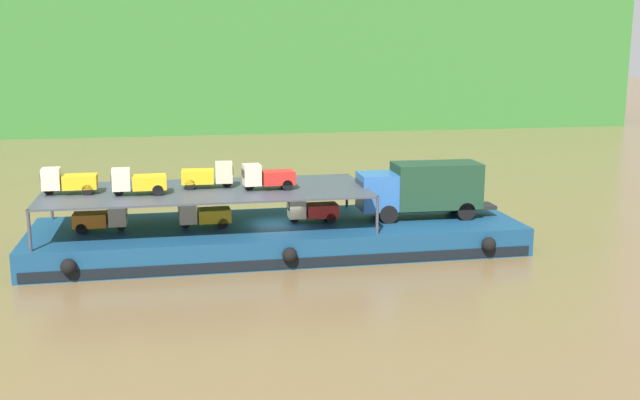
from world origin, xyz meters
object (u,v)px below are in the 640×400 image
(mini_truck_upper_mid, at_px, (138,181))
(mini_truck_upper_fore, at_px, (208,175))
(mini_truck_upper_stern, at_px, (69,181))
(cargo_barge, at_px, (278,237))
(mini_truck_lower_stern, at_px, (101,218))
(covered_lorry, at_px, (423,188))
(mini_truck_upper_bow, at_px, (267,177))
(mini_truck_lower_aft, at_px, (204,215))
(mini_truck_lower_mid, at_px, (312,210))

(mini_truck_upper_mid, relative_size, mini_truck_upper_fore, 0.99)
(mini_truck_upper_stern, height_order, mini_truck_upper_mid, same)
(cargo_barge, bearing_deg, mini_truck_lower_stern, 179.68)
(mini_truck_upper_stern, bearing_deg, covered_lorry, -1.22)
(mini_truck_upper_stern, relative_size, mini_truck_upper_fore, 0.99)
(cargo_barge, distance_m, mini_truck_upper_mid, 8.10)
(covered_lorry, bearing_deg, mini_truck_upper_bow, -177.90)
(mini_truck_lower_aft, bearing_deg, cargo_barge, 1.71)
(mini_truck_upper_mid, bearing_deg, mini_truck_upper_stern, 166.24)
(mini_truck_lower_mid, relative_size, mini_truck_upper_fore, 0.98)
(mini_truck_lower_aft, bearing_deg, mini_truck_lower_stern, 178.14)
(cargo_barge, distance_m, mini_truck_lower_mid, 2.36)
(mini_truck_lower_stern, relative_size, mini_truck_upper_stern, 1.00)
(cargo_barge, height_order, covered_lorry, covered_lorry)
(mini_truck_lower_mid, height_order, mini_truck_upper_fore, mini_truck_upper_fore)
(cargo_barge, xyz_separation_m, mini_truck_lower_mid, (1.87, -0.01, 1.44))
(mini_truck_upper_mid, xyz_separation_m, mini_truck_upper_fore, (3.63, 1.24, 0.00))
(mini_truck_lower_stern, xyz_separation_m, mini_truck_lower_mid, (11.15, -0.06, 0.00))
(mini_truck_upper_fore, bearing_deg, cargo_barge, -9.20)
(mini_truck_upper_bow, bearing_deg, mini_truck_upper_mid, -178.81)
(mini_truck_lower_mid, bearing_deg, mini_truck_upper_stern, 178.98)
(cargo_barge, bearing_deg, mini_truck_lower_aft, -178.29)
(mini_truck_lower_stern, height_order, mini_truck_upper_stern, mini_truck_upper_stern)
(mini_truck_upper_stern, bearing_deg, mini_truck_upper_bow, -4.05)
(mini_truck_upper_mid, bearing_deg, mini_truck_upper_bow, 1.19)
(mini_truck_lower_mid, relative_size, mini_truck_upper_mid, 0.99)
(mini_truck_lower_stern, bearing_deg, mini_truck_lower_aft, -1.86)
(cargo_barge, relative_size, mini_truck_upper_stern, 9.53)
(covered_lorry, height_order, mini_truck_upper_mid, mini_truck_upper_mid)
(mini_truck_lower_aft, height_order, mini_truck_upper_mid, mini_truck_upper_mid)
(cargo_barge, xyz_separation_m, mini_truck_lower_stern, (-9.29, 0.05, 1.44))
(mini_truck_lower_stern, height_order, mini_truck_upper_fore, mini_truck_upper_fore)
(mini_truck_lower_aft, distance_m, mini_truck_lower_mid, 5.88)
(covered_lorry, height_order, mini_truck_upper_fore, mini_truck_upper_fore)
(mini_truck_upper_fore, height_order, mini_truck_upper_bow, same)
(mini_truck_lower_aft, xyz_separation_m, mini_truck_lower_mid, (5.88, 0.11, 0.00))
(mini_truck_upper_stern, bearing_deg, mini_truck_upper_mid, -13.76)
(covered_lorry, distance_m, mini_truck_lower_stern, 17.47)
(cargo_barge, relative_size, mini_truck_lower_stern, 9.50)
(mini_truck_lower_stern, distance_m, mini_truck_upper_stern, 2.52)
(mini_truck_upper_mid, bearing_deg, mini_truck_lower_mid, 3.97)
(mini_truck_lower_aft, relative_size, mini_truck_upper_bow, 1.00)
(covered_lorry, xyz_separation_m, mini_truck_upper_fore, (-11.82, 0.78, 1.00))
(mini_truck_upper_bow, bearing_deg, mini_truck_lower_aft, 173.52)
(mini_truck_upper_fore, bearing_deg, mini_truck_lower_mid, -6.22)
(mini_truck_upper_mid, bearing_deg, mini_truck_upper_fore, 18.84)
(cargo_barge, relative_size, mini_truck_lower_aft, 9.44)
(cargo_barge, distance_m, mini_truck_upper_stern, 11.36)
(mini_truck_lower_stern, distance_m, mini_truck_lower_aft, 5.28)
(mini_truck_upper_stern, distance_m, mini_truck_upper_mid, 3.62)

